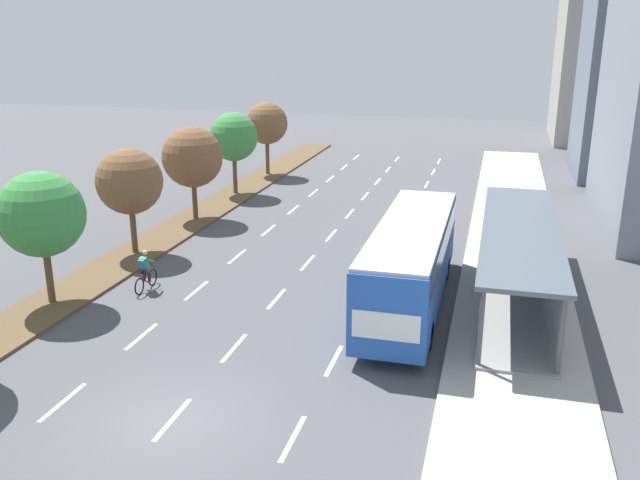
# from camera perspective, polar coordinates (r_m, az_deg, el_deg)

# --- Properties ---
(ground_plane) EXTENTS (140.00, 140.00, 0.00)m
(ground_plane) POSITION_cam_1_polar(r_m,az_deg,el_deg) (19.59, -12.60, -14.85)
(ground_plane) COLOR #4C4C51
(median_strip) EXTENTS (2.60, 52.00, 0.12)m
(median_strip) POSITION_cam_1_polar(r_m,az_deg,el_deg) (39.59, -10.14, 2.12)
(median_strip) COLOR brown
(median_strip) RESTS_ON ground
(sidewalk_right) EXTENTS (4.50, 52.00, 0.15)m
(sidewalk_right) POSITION_cam_1_polar(r_m,az_deg,el_deg) (36.02, 16.09, 0.18)
(sidewalk_right) COLOR #ADAAA3
(sidewalk_right) RESTS_ON ground
(lane_divider_left) EXTENTS (0.14, 47.46, 0.01)m
(lane_divider_left) POSITION_cam_1_polar(r_m,az_deg,el_deg) (36.26, -4.41, 0.83)
(lane_divider_left) COLOR white
(lane_divider_left) RESTS_ON ground
(lane_divider_center) EXTENTS (0.14, 47.46, 0.01)m
(lane_divider_center) POSITION_cam_1_polar(r_m,az_deg,el_deg) (35.29, 0.96, 0.41)
(lane_divider_center) COLOR white
(lane_divider_center) RESTS_ON ground
(lane_divider_right) EXTENTS (0.14, 47.46, 0.01)m
(lane_divider_right) POSITION_cam_1_polar(r_m,az_deg,el_deg) (34.65, 6.58, -0.03)
(lane_divider_right) COLOR white
(lane_divider_right) RESTS_ON ground
(bus_shelter) EXTENTS (2.90, 13.86, 2.86)m
(bus_shelter) POSITION_cam_1_polar(r_m,az_deg,el_deg) (27.50, 17.10, -1.29)
(bus_shelter) COLOR gray
(bus_shelter) RESTS_ON sidewalk_right
(bus) EXTENTS (2.54, 11.29, 3.37)m
(bus) POSITION_cam_1_polar(r_m,az_deg,el_deg) (25.82, 7.73, -1.39)
(bus) COLOR #2356B2
(bus) RESTS_ON ground
(cyclist) EXTENTS (0.46, 1.82, 1.71)m
(cyclist) POSITION_cam_1_polar(r_m,az_deg,el_deg) (28.57, -14.65, -2.66)
(cyclist) COLOR black
(cyclist) RESTS_ON ground
(median_tree_second) EXTENTS (3.29, 3.29, 5.20)m
(median_tree_second) POSITION_cam_1_polar(r_m,az_deg,el_deg) (27.48, -22.63, 2.02)
(median_tree_second) COLOR brown
(median_tree_second) RESTS_ON median_strip
(median_tree_third) EXTENTS (3.11, 3.11, 5.02)m
(median_tree_third) POSITION_cam_1_polar(r_m,az_deg,el_deg) (32.60, -15.91, 4.80)
(median_tree_third) COLOR brown
(median_tree_third) RESTS_ON median_strip
(median_tree_fourth) EXTENTS (3.37, 3.37, 5.18)m
(median_tree_fourth) POSITION_cam_1_polar(r_m,az_deg,el_deg) (38.00, -10.81, 6.93)
(median_tree_fourth) COLOR brown
(median_tree_fourth) RESTS_ON median_strip
(median_tree_fifth) EXTENTS (3.11, 3.11, 5.23)m
(median_tree_fifth) POSITION_cam_1_polar(r_m,az_deg,el_deg) (43.76, -7.37, 8.68)
(median_tree_fifth) COLOR brown
(median_tree_fifth) RESTS_ON median_strip
(median_tree_farthest) EXTENTS (3.05, 3.05, 5.26)m
(median_tree_farthest) POSITION_cam_1_polar(r_m,az_deg,el_deg) (49.64, -4.56, 9.85)
(median_tree_farthest) COLOR brown
(median_tree_farthest) RESTS_ON median_strip
(building_far_right) EXTENTS (6.49, 12.02, 19.08)m
(building_far_right) POSITION_cam_1_polar(r_m,az_deg,el_deg) (70.99, 22.43, 15.53)
(building_far_right) COLOR #A39E93
(building_far_right) RESTS_ON ground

